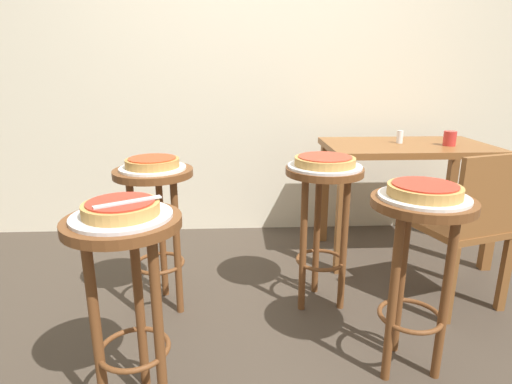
% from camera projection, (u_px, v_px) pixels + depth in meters
% --- Properties ---
extents(ground_plane, '(6.00, 6.00, 0.00)m').
position_uv_depth(ground_plane, '(277.00, 358.00, 1.87)').
color(ground_plane, '#42382D').
extents(back_wall, '(6.00, 0.10, 3.00)m').
position_uv_depth(back_wall, '(257.00, 31.00, 3.03)').
color(back_wall, beige).
rests_on(back_wall, ground_plane).
extents(stool_foreground, '(0.39, 0.39, 0.76)m').
position_uv_depth(stool_foreground, '(127.00, 272.00, 1.44)').
color(stool_foreground, brown).
rests_on(stool_foreground, ground_plane).
extents(serving_plate_foreground, '(0.33, 0.33, 0.01)m').
position_uv_depth(serving_plate_foreground, '(122.00, 216.00, 1.39)').
color(serving_plate_foreground, silver).
rests_on(serving_plate_foreground, stool_foreground).
extents(pizza_foreground, '(0.25, 0.25, 0.05)m').
position_uv_depth(pizza_foreground, '(121.00, 208.00, 1.38)').
color(pizza_foreground, tan).
rests_on(pizza_foreground, serving_plate_foreground).
extents(stool_middle, '(0.39, 0.39, 0.76)m').
position_uv_depth(stool_middle, '(418.00, 247.00, 1.65)').
color(stool_middle, brown).
rests_on(stool_middle, ground_plane).
extents(serving_plate_middle, '(0.34, 0.34, 0.01)m').
position_uv_depth(serving_plate_middle, '(424.00, 197.00, 1.59)').
color(serving_plate_middle, silver).
rests_on(serving_plate_middle, stool_middle).
extents(pizza_middle, '(0.27, 0.27, 0.05)m').
position_uv_depth(pizza_middle, '(425.00, 190.00, 1.58)').
color(pizza_middle, tan).
rests_on(pizza_middle, serving_plate_middle).
extents(stool_leftside, '(0.39, 0.39, 0.76)m').
position_uv_depth(stool_leftside, '(323.00, 205.00, 2.16)').
color(stool_leftside, brown).
rests_on(stool_leftside, ground_plane).
extents(serving_plate_leftside, '(0.37, 0.37, 0.01)m').
position_uv_depth(serving_plate_leftside, '(325.00, 166.00, 2.10)').
color(serving_plate_leftside, silver).
rests_on(serving_plate_leftside, stool_leftside).
extents(pizza_leftside, '(0.30, 0.30, 0.05)m').
position_uv_depth(pizza_leftside, '(325.00, 161.00, 2.09)').
color(pizza_leftside, tan).
rests_on(pizza_leftside, serving_plate_leftside).
extents(stool_rear, '(0.39, 0.39, 0.76)m').
position_uv_depth(stool_rear, '(156.00, 208.00, 2.12)').
color(stool_rear, brown).
rests_on(stool_rear, ground_plane).
extents(serving_plate_rear, '(0.33, 0.33, 0.01)m').
position_uv_depth(serving_plate_rear, '(153.00, 168.00, 2.06)').
color(serving_plate_rear, white).
rests_on(serving_plate_rear, stool_rear).
extents(pizza_rear, '(0.26, 0.26, 0.05)m').
position_uv_depth(pizza_rear, '(152.00, 162.00, 2.06)').
color(pizza_rear, '#B78442').
rests_on(pizza_rear, serving_plate_rear).
extents(dining_table, '(1.04, 0.62, 0.77)m').
position_uv_depth(dining_table, '(405.00, 164.00, 2.75)').
color(dining_table, brown).
rests_on(dining_table, ground_plane).
extents(cup_near_edge, '(0.08, 0.08, 0.09)m').
position_uv_depth(cup_near_edge, '(450.00, 138.00, 2.64)').
color(cup_near_edge, red).
rests_on(cup_near_edge, dining_table).
extents(condiment_shaker, '(0.04, 0.04, 0.08)m').
position_uv_depth(condiment_shaker, '(400.00, 137.00, 2.74)').
color(condiment_shaker, white).
rests_on(condiment_shaker, dining_table).
extents(wooden_chair, '(0.50, 0.50, 0.85)m').
position_uv_depth(wooden_chair, '(467.00, 224.00, 2.16)').
color(wooden_chair, brown).
rests_on(wooden_chair, ground_plane).
extents(pizza_server_knife, '(0.20, 0.13, 0.01)m').
position_uv_depth(pizza_server_knife, '(128.00, 202.00, 1.35)').
color(pizza_server_knife, silver).
rests_on(pizza_server_knife, pizza_foreground).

